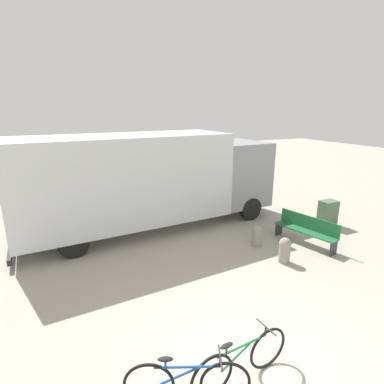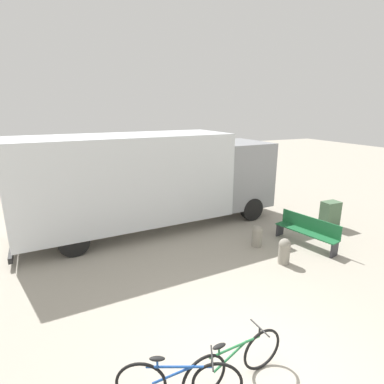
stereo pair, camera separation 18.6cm
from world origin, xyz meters
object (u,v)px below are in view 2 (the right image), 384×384
(bicycle_middle, at_px, (179,382))
(bollard_far_bench, at_px, (257,235))
(delivery_truck, at_px, (151,178))
(utility_box, at_px, (330,214))
(bollard_near_bench, at_px, (284,250))
(park_bench, at_px, (307,230))
(bicycle_far, at_px, (235,361))

(bicycle_middle, distance_m, bollard_far_bench, 5.58)
(delivery_truck, height_order, bollard_far_bench, delivery_truck)
(delivery_truck, relative_size, utility_box, 9.76)
(bollard_near_bench, xyz_separation_m, utility_box, (3.27, 1.48, 0.08))
(bollard_far_bench, bearing_deg, park_bench, -19.75)
(park_bench, distance_m, bicycle_middle, 6.44)
(bicycle_middle, bearing_deg, bollard_far_bench, 66.85)
(delivery_truck, relative_size, park_bench, 4.51)
(delivery_truck, bearing_deg, bicycle_middle, -106.69)
(bollard_near_bench, height_order, utility_box, utility_box)
(bollard_far_bench, distance_m, utility_box, 3.33)
(park_bench, distance_m, bicycle_far, 5.68)
(delivery_truck, distance_m, bicycle_far, 6.84)
(delivery_truck, xyz_separation_m, utility_box, (5.83, -2.52, -1.33))
(park_bench, xyz_separation_m, bicycle_middle, (-5.52, -3.32, -0.10))
(bicycle_middle, relative_size, bicycle_far, 0.93)
(bicycle_middle, height_order, bollard_far_bench, bicycle_middle)
(bicycle_middle, distance_m, utility_box, 8.45)
(bicycle_middle, distance_m, bollard_near_bench, 4.89)
(bollard_far_bench, bearing_deg, bollard_near_bench, -87.57)
(bicycle_middle, distance_m, bicycle_far, 0.91)
(utility_box, bearing_deg, bicycle_middle, -150.61)
(utility_box, bearing_deg, bicycle_far, -147.30)
(bicycle_middle, relative_size, bollard_near_bench, 2.33)
(bollard_near_bench, bearing_deg, bicycle_middle, -146.89)
(park_bench, xyz_separation_m, bollard_near_bench, (-1.42, -0.65, -0.10))
(bollard_far_bench, xyz_separation_m, utility_box, (3.32, 0.30, 0.10))
(delivery_truck, xyz_separation_m, bollard_near_bench, (2.56, -4.00, -1.41))
(park_bench, bearing_deg, utility_box, -79.09)
(bollard_near_bench, distance_m, bollard_far_bench, 1.18)
(bicycle_middle, bearing_deg, bicycle_far, 23.38)
(delivery_truck, height_order, utility_box, delivery_truck)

